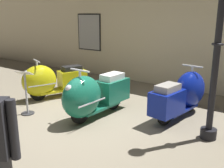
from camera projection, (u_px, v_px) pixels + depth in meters
name	position (u px, v px, depth m)	size (l,w,h in m)	color
ground_plane	(76.00, 124.00, 5.18)	(60.00, 60.00, 0.00)	gray
showroom_back_wall	(163.00, 30.00, 7.72)	(18.00, 0.24, 3.35)	beige
scooter_0	(50.00, 81.00, 6.69)	(1.06, 1.76, 1.04)	black
scooter_1	(92.00, 95.00, 5.37)	(0.62, 1.83, 1.11)	black
scooter_2	(183.00, 94.00, 5.53)	(0.71, 1.79, 1.06)	black
lamppost	(217.00, 47.00, 4.18)	(0.28, 0.28, 3.12)	black
info_stanchion	(26.00, 96.00, 5.62)	(0.39, 0.34, 0.98)	#333338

